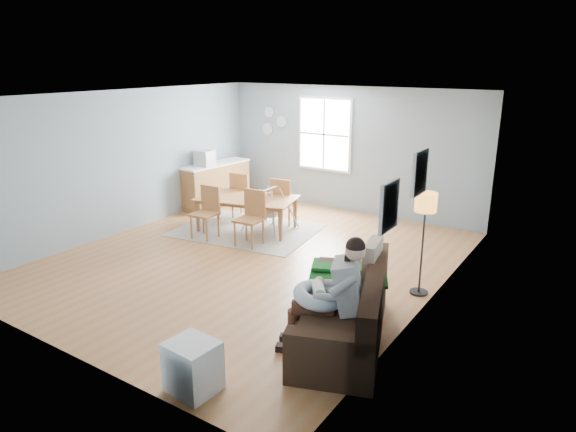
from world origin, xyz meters
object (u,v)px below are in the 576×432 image
Objects in this scene: storage_cube at (192,366)px; baby_swing at (270,212)px; chair_se at (252,214)px; monitor at (205,158)px; chair_ne at (283,198)px; chair_nw at (242,192)px; toddler at (344,274)px; floor_lamp at (425,211)px; dining_table at (246,214)px; father at (333,291)px; sofa at (348,316)px; chair_sw at (207,209)px; counter at (216,184)px.

storage_cube is 0.62× the size of baby_swing.
chair_se is 2.68× the size of monitor.
storage_cube is 0.56× the size of chair_ne.
chair_nw reaches higher than storage_cube.
chair_nw is (-1.12, 1.15, -0.01)m from chair_se.
chair_nw is (-3.94, 3.00, -0.18)m from toddler.
floor_lamp reaches higher than dining_table.
dining_table is at bearing 140.07° from father.
sofa reaches higher than baby_swing.
chair_sw is (-3.90, 1.88, 0.25)m from sofa.
chair_nw is at bearing 98.27° from chair_sw.
dining_table is at bearing 166.92° from floor_lamp.
monitor is at bearing -92.56° from counter.
chair_ne is (0.94, 0.14, -0.02)m from chair_nw.
counter reaches higher than dining_table.
toddler is 0.92× the size of chair_ne.
dining_table is 1.91× the size of chair_nw.
chair_se is (0.94, 0.14, 0.02)m from chair_sw.
chair_sw reaches higher than chair_ne.
toddler is 0.91× the size of chair_sw.
toddler is at bearing -49.90° from dining_table.
floor_lamp is 1.55× the size of chair_ne.
counter reaches higher than storage_cube.
floor_lamp is at bearing -18.47° from chair_nw.
chair_nw is (-0.19, 1.28, 0.01)m from chair_sw.
floor_lamp is 1.51× the size of chair_nw.
dining_table is at bearing -45.80° from chair_nw.
monitor reaches higher than chair_ne.
sofa is 3.59m from chair_se.
counter reaches higher than sofa.
chair_sw is (-3.87, 2.22, -0.19)m from father.
sofa is 4.37m from dining_table.
storage_cube is 5.88m from chair_nw.
chair_nw reaches higher than baby_swing.
floor_lamp is 1.49× the size of chair_se.
dining_table is (-3.50, 2.93, -0.42)m from father.
monitor is at bearing 179.39° from chair_ne.
floor_lamp reaches higher than toddler.
father is at bearing -37.62° from counter.
chair_ne is at bearing 155.06° from floor_lamp.
storage_cube is (-0.83, -1.41, -0.49)m from father.
chair_se is (-2.10, 3.77, 0.31)m from storage_cube.
monitor reaches higher than dining_table.
chair_sw is at bearing -81.73° from chair_nw.
toddler is 0.90× the size of chair_nw.
floor_lamp is at bearing -5.54° from chair_se.
dining_table is (-2.67, 4.34, 0.06)m from storage_cube.
chair_ne is at bearing -9.80° from counter.
chair_se is (-2.81, 1.85, -0.17)m from toddler.
chair_se is 1.04× the size of chair_ne.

